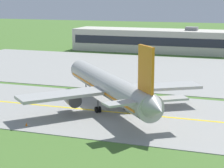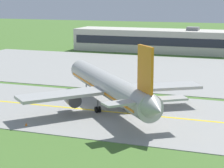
% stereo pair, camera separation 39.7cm
% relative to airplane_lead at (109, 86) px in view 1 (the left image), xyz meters
% --- Properties ---
extents(ground_plane, '(500.00, 500.00, 0.00)m').
position_rel_airplane_lead_xyz_m(ground_plane, '(-4.71, -1.84, -4.13)').
color(ground_plane, '#47702D').
extents(taxiway_strip, '(240.00, 28.00, 0.10)m').
position_rel_airplane_lead_xyz_m(taxiway_strip, '(-4.71, -1.84, -4.08)').
color(taxiway_strip, gray).
rests_on(taxiway_strip, ground).
extents(apron_pad, '(140.00, 52.00, 0.10)m').
position_rel_airplane_lead_xyz_m(apron_pad, '(5.29, 40.16, -4.08)').
color(apron_pad, gray).
rests_on(apron_pad, ground).
extents(taxiway_centreline, '(220.00, 0.60, 0.01)m').
position_rel_airplane_lead_xyz_m(taxiway_centreline, '(-4.71, -1.84, -4.03)').
color(taxiway_centreline, yellow).
rests_on(taxiway_centreline, taxiway_strip).
extents(airplane_lead, '(29.58, 32.79, 12.70)m').
position_rel_airplane_lead_xyz_m(airplane_lead, '(0.00, 0.00, 0.00)').
color(airplane_lead, '#ADADA8').
rests_on(airplane_lead, ground).
extents(terminal_building, '(59.59, 13.58, 8.99)m').
position_rel_airplane_lead_xyz_m(terminal_building, '(-9.94, 78.37, -0.22)').
color(terminal_building, beige).
rests_on(terminal_building, ground).
extents(traffic_cone_near_edge, '(0.44, 0.44, 0.60)m').
position_rel_airplane_lead_xyz_m(traffic_cone_near_edge, '(-7.26, 9.65, -3.83)').
color(traffic_cone_near_edge, orange).
rests_on(traffic_cone_near_edge, ground).
extents(traffic_cone_mid_edge, '(0.44, 0.44, 0.60)m').
position_rel_airplane_lead_xyz_m(traffic_cone_mid_edge, '(-8.50, -13.47, -3.83)').
color(traffic_cone_mid_edge, orange).
rests_on(traffic_cone_mid_edge, ground).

